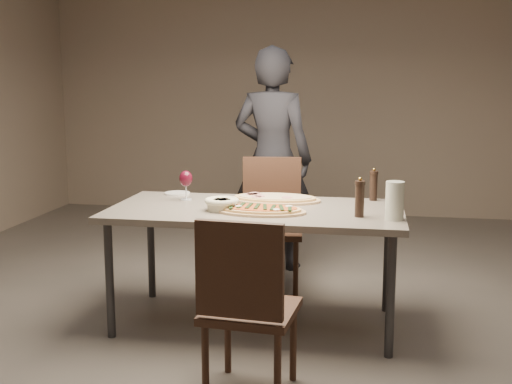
% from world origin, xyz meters
% --- Properties ---
extents(room, '(7.00, 7.00, 7.00)m').
position_xyz_m(room, '(0.00, 0.00, 1.40)').
color(room, '#5B554E').
rests_on(room, ground).
extents(dining_table, '(1.80, 0.90, 0.75)m').
position_xyz_m(dining_table, '(0.00, 0.00, 0.69)').
color(dining_table, slate).
rests_on(dining_table, ground).
extents(zucchini_pizza, '(0.54, 0.30, 0.05)m').
position_xyz_m(zucchini_pizza, '(0.05, -0.13, 0.77)').
color(zucchini_pizza, tan).
rests_on(zucchini_pizza, dining_table).
extents(ham_pizza, '(0.60, 0.33, 0.04)m').
position_xyz_m(ham_pizza, '(0.08, 0.25, 0.77)').
color(ham_pizza, tan).
rests_on(ham_pizza, dining_table).
extents(bread_basket, '(0.21, 0.21, 0.08)m').
position_xyz_m(bread_basket, '(-0.19, -0.11, 0.79)').
color(bread_basket, beige).
rests_on(bread_basket, dining_table).
extents(oil_dish, '(0.14, 0.14, 0.02)m').
position_xyz_m(oil_dish, '(0.18, 0.20, 0.76)').
color(oil_dish, white).
rests_on(oil_dish, dining_table).
extents(pepper_mill_left, '(0.06, 0.06, 0.22)m').
position_xyz_m(pepper_mill_left, '(0.71, 0.38, 0.85)').
color(pepper_mill_left, black).
rests_on(pepper_mill_left, dining_table).
extents(pepper_mill_right, '(0.06, 0.06, 0.23)m').
position_xyz_m(pepper_mill_right, '(0.63, -0.15, 0.86)').
color(pepper_mill_right, black).
rests_on(pepper_mill_right, dining_table).
extents(carafe, '(0.10, 0.10, 0.22)m').
position_xyz_m(carafe, '(0.83, -0.19, 0.86)').
color(carafe, silver).
rests_on(carafe, dining_table).
extents(wine_glass, '(0.09, 0.09, 0.20)m').
position_xyz_m(wine_glass, '(-0.50, 0.18, 0.89)').
color(wine_glass, silver).
rests_on(wine_glass, dining_table).
extents(side_plate, '(0.18, 0.18, 0.01)m').
position_xyz_m(side_plate, '(-0.62, 0.38, 0.76)').
color(side_plate, white).
rests_on(side_plate, dining_table).
extents(chair_near, '(0.47, 0.47, 0.91)m').
position_xyz_m(chair_near, '(0.13, -0.98, 0.51)').
color(chair_near, '#3C2519').
rests_on(chair_near, ground).
extents(chair_far, '(0.50, 0.50, 0.96)m').
position_xyz_m(chair_far, '(-0.02, 0.75, 0.54)').
color(chair_far, '#3C2519').
rests_on(chair_far, ground).
extents(diner, '(0.72, 0.54, 1.80)m').
position_xyz_m(diner, '(-0.09, 1.29, 0.90)').
color(diner, black).
rests_on(diner, ground).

